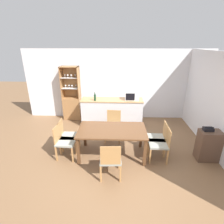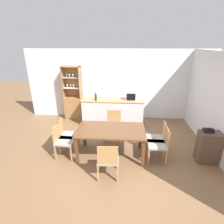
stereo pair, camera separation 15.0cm
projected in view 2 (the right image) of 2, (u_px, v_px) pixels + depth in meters
The scene contains 16 objects.
ground_plane at pixel (113, 156), 4.51m from camera, with size 18.00×18.00×0.00m, color brown.
wall_back at pixel (118, 85), 6.47m from camera, with size 6.80×0.06×2.55m.
wall_right at pixel (223, 109), 4.14m from camera, with size 0.06×4.60×2.55m.
kitchen_counter at pixel (113, 112), 6.13m from camera, with size 2.11×0.58×0.93m.
display_cabinet at pixel (74, 103), 6.65m from camera, with size 0.64×0.39×1.97m.
dining_table at pixel (111, 132), 4.36m from camera, with size 1.68×0.94×0.73m.
dining_chair_side_left_far at pixel (67, 135), 4.65m from camera, with size 0.46×0.46×0.87m.
dining_chair_head_near at pixel (108, 159), 3.68m from camera, with size 0.47×0.47×0.87m.
dining_chair_side_right_near at pixel (159, 144), 4.22m from camera, with size 0.46×0.46×0.87m.
dining_chair_side_right_far at pixel (157, 138), 4.48m from camera, with size 0.46×0.46×0.87m.
dining_chair_head_far at pixel (113, 125), 5.19m from camera, with size 0.48×0.48×0.87m.
dining_chair_side_left_near at pixel (64, 140), 4.39m from camera, with size 0.47×0.47×0.87m.
microwave at pixel (133, 96), 5.89m from camera, with size 0.46×0.36×0.28m.
wine_bottle at pixel (96, 97), 5.80m from camera, with size 0.07×0.07×0.28m.
side_cabinet at pixel (208, 147), 4.21m from camera, with size 0.51×0.34×0.78m.
telephone at pixel (208, 130), 4.09m from camera, with size 0.23×0.15×0.11m.
Camera 2 is at (0.24, -3.76, 2.74)m, focal length 28.00 mm.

